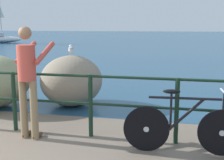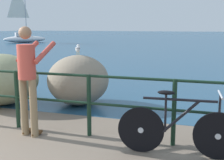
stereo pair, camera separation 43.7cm
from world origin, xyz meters
name	(u,v)px [view 1 (the left image)]	position (x,y,z in m)	size (l,w,h in m)	color
ground_plane	(133,50)	(0.00, 20.00, -0.05)	(120.00, 120.00, 0.10)	#756656
sea_surface	(158,37)	(0.00, 47.99, 0.00)	(120.00, 90.00, 0.01)	navy
bicycle	(195,122)	(3.65, 1.66, 0.46)	(1.70, 0.48, 0.92)	black
person_at_railing	(28,77)	(1.11, 1.72, 0.99)	(0.52, 0.66, 1.78)	#8C7251
breakwater_boulder_main	(71,81)	(1.06, 3.79, 0.57)	(1.39, 1.44, 1.13)	gray
seagull	(71,49)	(1.03, 3.87, 1.27)	(0.20, 0.34, 0.23)	gold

